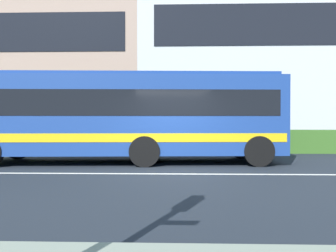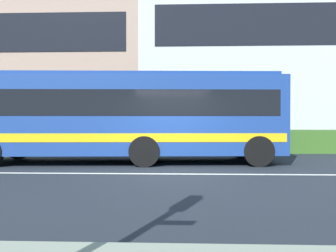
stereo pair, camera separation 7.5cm
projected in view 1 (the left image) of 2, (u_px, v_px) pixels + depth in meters
ground_plane at (174, 174)px, 9.26m from camera, size 160.00×160.00×0.00m
lane_centre_line at (174, 174)px, 9.26m from camera, size 60.00×0.16×0.01m
hedge_row_far at (115, 141)px, 15.79m from camera, size 22.49×1.10×1.06m
apartment_block_left at (30, 65)px, 26.35m from camera, size 18.55×11.95×11.95m
apartment_block_right at (310, 59)px, 25.66m from camera, size 25.43×11.95×12.54m
transit_bus at (128, 114)px, 11.83m from camera, size 10.87×3.16×3.12m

